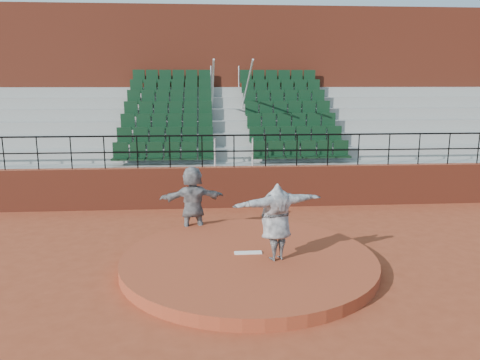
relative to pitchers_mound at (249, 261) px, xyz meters
name	(u,v)px	position (x,y,z in m)	size (l,w,h in m)	color
ground	(249,267)	(0.00, 0.00, -0.12)	(90.00, 90.00, 0.00)	brown
pitchers_mound	(249,261)	(0.00, 0.00, 0.00)	(5.50, 5.50, 0.25)	#953B21
pitching_rubber	(248,253)	(0.00, 0.15, 0.14)	(0.60, 0.15, 0.03)	white
boundary_wall	(234,187)	(0.00, 5.00, 0.53)	(24.00, 0.30, 1.30)	maroon
wall_railing	(234,144)	(0.00, 5.00, 1.90)	(24.04, 0.05, 1.03)	black
seating_deck	(228,147)	(0.00, 8.65, 1.32)	(24.00, 5.97, 4.63)	gray
press_box_facade	(224,90)	(0.00, 12.60, 3.43)	(24.00, 3.00, 7.10)	maroon
pitcher	(276,222)	(0.55, -0.22, 0.95)	(2.02, 0.55, 1.65)	black
fielder	(193,201)	(-1.25, 2.32, 0.79)	(1.69, 0.54, 1.83)	black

